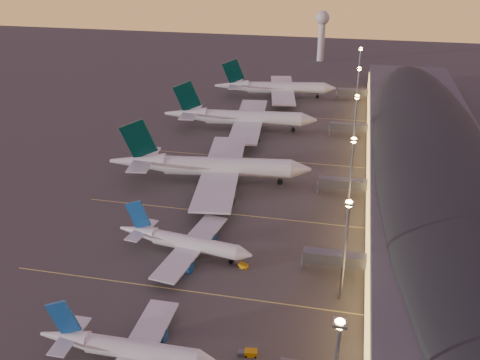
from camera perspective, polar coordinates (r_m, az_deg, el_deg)
name	(u,v)px	position (r m, az deg, el deg)	size (l,w,h in m)	color
ground	(193,279)	(135.21, -5.03, -10.47)	(700.00, 700.00, 0.00)	#403E3B
airliner_narrow_south	(127,349)	(112.65, -11.96, -17.21)	(36.90, 32.84, 13.23)	silver
airliner_narrow_north	(184,242)	(143.16, -5.98, -6.62)	(38.57, 34.74, 13.78)	silver
airliner_wide_near	(210,167)	(182.43, -3.21, 1.44)	(69.25, 63.64, 22.17)	silver
airliner_wide_mid	(240,118)	(232.78, 0.04, 6.65)	(66.48, 60.92, 21.26)	silver
airliner_wide_far	(276,88)	(282.04, 3.81, 9.78)	(63.07, 58.19, 20.23)	silver
terminal_building	(430,158)	(192.19, 19.58, 2.22)	(56.35, 255.00, 17.46)	#4B4B50
light_masts	(354,135)	(180.27, 12.05, 4.67)	(2.20, 217.20, 25.90)	gray
radar_tower	(322,28)	(370.03, 8.75, 15.78)	(9.00, 9.00, 32.50)	silver
lane_markings	(230,206)	(168.15, -1.03, -2.80)	(90.00, 180.36, 0.00)	#D8C659
baggage_tug_b	(248,353)	(113.87, 0.90, -17.95)	(4.14, 2.14, 1.18)	#C78A08
baggage_tug_c	(242,265)	(138.78, 0.17, -9.08)	(3.88, 2.77, 1.08)	#C78A08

